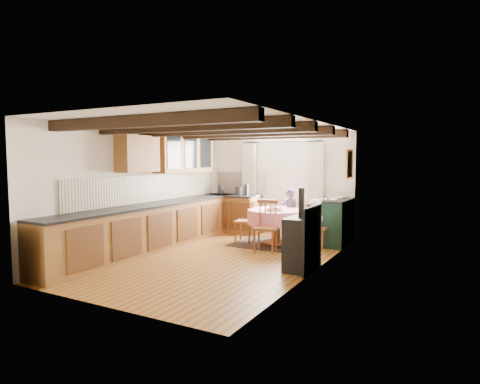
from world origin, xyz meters
The scene contains 41 objects.
floor centered at (0.00, 0.00, 0.00)m, with size 3.60×5.50×0.00m, color #A46A20.
ceiling centered at (0.00, 0.00, 2.40)m, with size 3.60×5.50×0.00m, color white.
wall_back centered at (0.00, 2.75, 1.20)m, with size 3.60×0.00×2.40m, color silver.
wall_front centered at (0.00, -2.75, 1.20)m, with size 3.60×0.00×2.40m, color silver.
wall_left centered at (-1.80, 0.00, 1.20)m, with size 0.00×5.50×2.40m, color silver.
wall_right centered at (1.80, 0.00, 1.20)m, with size 0.00×5.50×2.40m, color silver.
beam_a centered at (0.00, -2.00, 2.31)m, with size 3.60×0.16×0.16m, color black.
beam_b centered at (0.00, -1.00, 2.31)m, with size 3.60×0.16×0.16m, color black.
beam_c centered at (0.00, 0.00, 2.31)m, with size 3.60×0.16×0.16m, color black.
beam_d centered at (0.00, 1.00, 2.31)m, with size 3.60×0.16×0.16m, color black.
beam_e centered at (0.00, 2.00, 2.31)m, with size 3.60×0.16×0.16m, color black.
splash_left centered at (-1.78, 0.30, 1.20)m, with size 0.02×4.50×0.55m, color beige.
splash_back centered at (-1.00, 2.73, 1.20)m, with size 1.40×0.02×0.55m, color beige.
base_cabinet_left centered at (-1.50, 0.00, 0.44)m, with size 0.60×5.30×0.88m, color brown.
base_cabinet_back centered at (-1.05, 2.45, 0.44)m, with size 1.30×0.60×0.88m, color brown.
worktop_left centered at (-1.48, 0.00, 0.90)m, with size 0.64×5.30×0.04m, color black.
worktop_back centered at (-1.05, 2.43, 0.90)m, with size 1.30×0.64×0.04m, color black.
wall_cabinet_glass centered at (-1.63, 1.20, 1.95)m, with size 0.34×1.80×0.90m, color brown.
wall_cabinet_solid centered at (-1.63, -0.30, 1.90)m, with size 0.34×0.90×0.70m, color brown.
window_frame centered at (0.10, 2.73, 1.60)m, with size 1.34×0.03×1.54m, color white.
window_pane centered at (0.10, 2.74, 1.60)m, with size 1.20×0.01×1.40m, color white.
curtain_left centered at (-0.75, 2.65, 1.10)m, with size 0.35×0.10×2.10m, color #96A279.
curtain_right centered at (0.95, 2.65, 1.10)m, with size 0.35×0.10×2.10m, color #96A279.
curtain_rod centered at (0.10, 2.65, 2.20)m, with size 0.03×0.03×2.00m, color black.
wall_picture centered at (1.77, 2.30, 1.70)m, with size 0.04×0.50×0.60m, color gold.
wall_plate centered at (1.05, 2.72, 1.70)m, with size 0.30×0.30×0.02m, color silver.
rug centered at (0.45, 1.59, 0.01)m, with size 1.76×1.37×0.01m, color #2E251E.
dining_table centered at (0.45, 1.59, 0.37)m, with size 1.23×1.23×0.74m, color #DC7F7C, non-canonical shape.
chair_near centered at (0.54, 0.83, 0.51)m, with size 0.43×0.45×1.01m, color brown, non-canonical shape.
chair_left centered at (-0.28, 1.53, 0.48)m, with size 0.41×0.43×0.96m, color brown, non-canonical shape.
chair_right centered at (1.34, 1.63, 0.46)m, with size 0.39×0.41×0.92m, color brown, non-canonical shape.
aga_range centered at (1.47, 2.18, 0.49)m, with size 0.69×1.06×0.98m, color black, non-canonical shape.
cast_iron_stove centered at (1.58, -0.04, 0.67)m, with size 0.40×0.67×1.34m, color black, non-canonical shape.
child_far centered at (0.51, 2.20, 0.57)m, with size 0.42×0.27×1.14m, color #403D56.
child_right centered at (1.29, 1.59, 0.51)m, with size 0.50×0.32×1.01m, color white.
bowl_a centered at (0.40, 1.36, 0.77)m, with size 0.21×0.21×0.05m, color silver.
bowl_b centered at (0.53, 1.45, 0.77)m, with size 0.20×0.20×0.06m, color silver.
cup centered at (0.42, 1.42, 0.79)m, with size 0.11×0.11×0.10m, color silver.
canister_tall centered at (-1.41, 2.40, 1.04)m, with size 0.14×0.14×0.23m, color #262628.
canister_wide centered at (-0.94, 2.49, 1.02)m, with size 0.19×0.19×0.21m, color #262628.
canister_slim centered at (-0.68, 2.39, 1.05)m, with size 0.10×0.10×0.27m, color #262628.
Camera 1 is at (3.81, -6.21, 1.81)m, focal length 30.40 mm.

